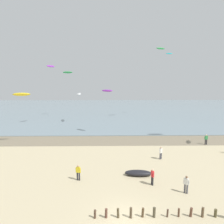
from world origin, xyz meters
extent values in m
plane|color=#C6B58C|center=(0.00, 0.00, 0.00)|extent=(160.00, 160.00, 0.00)
cube|color=#84755B|center=(0.00, 20.93, 0.00)|extent=(120.00, 6.06, 0.01)
cube|color=gray|center=(0.00, 58.96, 0.05)|extent=(160.00, 70.00, 0.10)
cylinder|color=#4F392C|center=(-2.32, 0.21, 0.33)|extent=(0.19, 0.20, 0.68)
cylinder|color=brown|center=(-1.46, 0.24, 0.38)|extent=(0.22, 0.23, 0.77)
cylinder|color=brown|center=(-0.55, 0.25, 0.38)|extent=(0.21, 0.19, 0.76)
cylinder|color=brown|center=(0.44, 0.21, 0.42)|extent=(0.20, 0.22, 0.86)
cylinder|color=brown|center=(1.37, 0.28, 0.38)|extent=(0.22, 0.22, 0.78)
cylinder|color=#4A4431|center=(2.25, 0.26, 0.40)|extent=(0.23, 0.25, 0.80)
cylinder|color=#4B382C|center=(3.29, 0.26, 0.32)|extent=(0.17, 0.15, 0.64)
cylinder|color=brown|center=(4.17, 0.27, 0.35)|extent=(0.16, 0.18, 0.71)
cylinder|color=brown|center=(5.12, 0.27, 0.37)|extent=(0.23, 0.23, 0.76)
cylinder|color=brown|center=(6.02, 0.23, 0.39)|extent=(0.23, 0.24, 0.79)
cylinder|color=brown|center=(7.00, 0.19, 0.32)|extent=(0.22, 0.24, 0.66)
cylinder|color=#232328|center=(14.62, 18.43, 0.44)|extent=(0.16, 0.16, 0.88)
cylinder|color=#232328|center=(14.84, 18.43, 0.44)|extent=(0.16, 0.16, 0.88)
cube|color=#338C4C|center=(14.73, 18.43, 1.18)|extent=(0.36, 0.22, 0.60)
sphere|color=beige|center=(14.73, 18.43, 1.60)|extent=(0.22, 0.22, 0.22)
cylinder|color=#338C4C|center=(14.49, 18.43, 1.13)|extent=(0.09, 0.09, 0.52)
cylinder|color=#338C4C|center=(14.97, 18.43, 1.13)|extent=(0.09, 0.09, 0.52)
cylinder|color=#232328|center=(3.16, 5.18, 0.44)|extent=(0.16, 0.16, 0.88)
cylinder|color=#232328|center=(3.12, 5.40, 0.44)|extent=(0.16, 0.16, 0.88)
cube|color=red|center=(3.14, 5.29, 1.18)|extent=(0.28, 0.39, 0.60)
sphere|color=beige|center=(3.14, 5.29, 1.60)|extent=(0.22, 0.22, 0.22)
cylinder|color=red|center=(3.19, 5.05, 1.13)|extent=(0.09, 0.09, 0.52)
cylinder|color=red|center=(3.10, 5.52, 1.13)|extent=(0.09, 0.09, 0.52)
cylinder|color=#4C4C56|center=(5.79, 12.23, 0.44)|extent=(0.16, 0.16, 0.88)
cylinder|color=#4C4C56|center=(5.61, 12.11, 0.44)|extent=(0.16, 0.16, 0.88)
cube|color=white|center=(5.70, 12.17, 1.18)|extent=(0.42, 0.38, 0.60)
sphere|color=tan|center=(5.70, 12.17, 1.60)|extent=(0.22, 0.22, 0.22)
cylinder|color=white|center=(5.90, 12.30, 1.13)|extent=(0.09, 0.09, 0.52)
cylinder|color=white|center=(5.50, 12.04, 1.13)|extent=(0.09, 0.09, 0.52)
cylinder|color=#4C4C56|center=(6.06, 3.60, 0.44)|extent=(0.16, 0.16, 0.88)
cylinder|color=#4C4C56|center=(5.89, 3.74, 0.44)|extent=(0.16, 0.16, 0.88)
cube|color=white|center=(5.98, 3.67, 1.18)|extent=(0.42, 0.40, 0.60)
sphere|color=brown|center=(5.98, 3.67, 1.60)|extent=(0.22, 0.22, 0.22)
cylinder|color=white|center=(6.16, 3.51, 1.13)|extent=(0.09, 0.09, 0.52)
cylinder|color=white|center=(5.80, 3.83, 1.13)|extent=(0.09, 0.09, 0.52)
cylinder|color=#232328|center=(-4.37, 6.35, 0.44)|extent=(0.16, 0.16, 0.88)
cylinder|color=#232328|center=(-4.59, 6.41, 0.44)|extent=(0.16, 0.16, 0.88)
cube|color=yellow|center=(-4.48, 6.38, 1.18)|extent=(0.40, 0.30, 0.60)
sphere|color=tan|center=(-4.48, 6.38, 1.60)|extent=(0.22, 0.22, 0.22)
cylinder|color=yellow|center=(-4.25, 6.32, 1.13)|extent=(0.09, 0.09, 0.52)
cylinder|color=yellow|center=(-4.71, 6.44, 1.13)|extent=(0.09, 0.09, 0.52)
ellipsoid|color=black|center=(2.03, 7.36, 0.30)|extent=(3.09, 1.35, 0.60)
ellipsoid|color=yellow|center=(-15.05, 18.80, 8.27)|extent=(2.83, 1.49, 0.76)
ellipsoid|color=green|center=(-12.63, 44.66, 12.58)|extent=(2.80, 1.23, 0.76)
ellipsoid|color=purple|center=(-1.53, 25.23, 8.51)|extent=(2.52, 2.26, 0.44)
ellipsoid|color=white|center=(-8.52, 36.10, 7.07)|extent=(2.00, 3.60, 0.95)
ellipsoid|color=green|center=(11.93, 40.06, 18.41)|extent=(2.83, 2.15, 0.46)
ellipsoid|color=#19B2B7|center=(15.67, 45.29, 17.79)|extent=(1.89, 0.90, 0.48)
ellipsoid|color=purple|center=(-14.04, 32.83, 13.52)|extent=(1.89, 2.43, 0.66)
camera|label=1|loc=(-1.25, -14.44, 10.54)|focal=33.48mm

